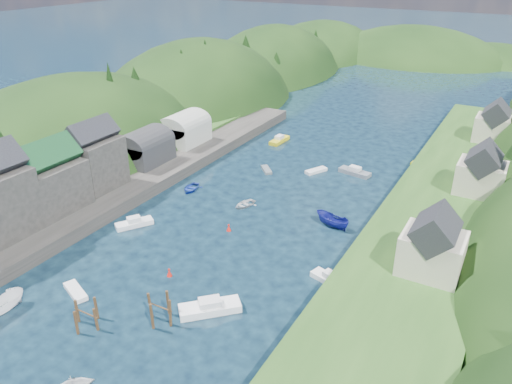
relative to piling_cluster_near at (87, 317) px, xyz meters
The scene contains 15 objects.
ground 53.16m from the piling_cluster_near, 86.18° to the left, with size 600.00×600.00×0.00m, color black.
hillside_left 88.83m from the piling_cluster_near, 117.98° to the left, with size 44.00×245.56×52.00m.
far_hills 177.50m from the piling_cluster_near, 88.46° to the left, with size 103.00×68.00×44.00m.
hill_trees 68.65m from the piling_cluster_near, 86.76° to the left, with size 92.76×150.52×12.60m.
quay_left 30.80m from the piling_cluster_near, 131.62° to the left, with size 12.00×110.00×2.00m, color #2D2B28.
terrace_left_grass 35.83m from the piling_cluster_near, 140.02° to the left, with size 12.00×110.00×2.50m, color #234719.
quayside_buildings 25.07m from the piling_cluster_near, 157.25° to the left, with size 8.00×35.84×12.90m.
boat_sheds 47.83m from the piling_cluster_near, 118.12° to the left, with size 7.00×21.00×7.50m.
terrace_right 51.63m from the piling_cluster_near, 56.44° to the left, with size 16.00×120.00×2.40m, color #234719.
right_bank_cottages 60.46m from the piling_cluster_near, 58.44° to the left, with size 9.00×59.24×8.41m.
piling_cluster_near is the anchor object (origin of this frame).
piling_cluster_far 7.89m from the piling_cluster_near, 34.56° to the left, with size 3.29×3.07×3.89m.
channel_buoy_near 11.87m from the piling_cluster_near, 80.56° to the left, with size 0.70×0.70×1.10m.
channel_buoy_far 25.05m from the piling_cluster_near, 84.46° to the left, with size 0.70×0.70×1.10m.
moored_boats 21.55m from the piling_cluster_near, 83.40° to the left, with size 35.68×76.99×2.28m.
Camera 1 is at (33.36, -31.22, 36.69)m, focal length 35.00 mm.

